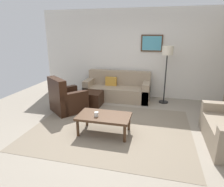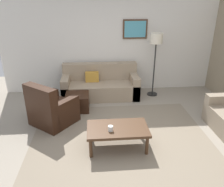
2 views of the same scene
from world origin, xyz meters
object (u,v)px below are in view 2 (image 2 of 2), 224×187
Objects in this scene: couch_main at (100,85)px; coffee_table at (118,130)px; lamp_standing at (156,45)px; ottoman at (77,102)px; armchair_leather at (51,111)px; framed_artwork at (135,29)px; cup at (110,128)px.

couch_main reaches higher than coffee_table.
coffee_table is at bearing -118.26° from lamp_standing.
couch_main is at bearing 53.70° from ottoman.
lamp_standing reaches higher than couch_main.
couch_main is 1.82× the size of armchair_leather.
lamp_standing is at bearing 61.74° from coffee_table.
cup is at bearing -107.40° from framed_artwork.
couch_main is at bearing 52.41° from armchair_leather.
couch_main is 2.39m from coffee_table.
armchair_leather is 2.01× the size of ottoman.
couch_main is 1.84m from lamp_standing.
lamp_standing is at bearing 28.14° from armchair_leather.
cup is at bearing -146.42° from coffee_table.
couch_main is at bearing 177.37° from lamp_standing.
couch_main is at bearing -158.18° from framed_artwork.
lamp_standing is (1.38, 2.40, 0.95)m from cup.
coffee_table reaches higher than ottoman.
armchair_leather is at bearing -129.16° from ottoman.
cup is 0.05× the size of lamp_standing.
ottoman is 5.99× the size of cup.
armchair_leather is at bearing -138.74° from framed_artwork.
framed_artwork reaches higher than armchair_leather.
framed_artwork is at bearing 41.26° from armchair_leather.
framed_artwork reaches higher than ottoman.
coffee_table is (0.22, -2.38, 0.06)m from couch_main.
ottoman is 1.81m from cup.
coffee_table is at bearing -105.35° from framed_artwork.
couch_main is 21.89× the size of cup.
ottoman is at bearing 112.26° from cup.
couch_main reaches higher than cup.
cup is (-0.14, -0.09, 0.10)m from coffee_table.
coffee_table is 1.66× the size of framed_artwork.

